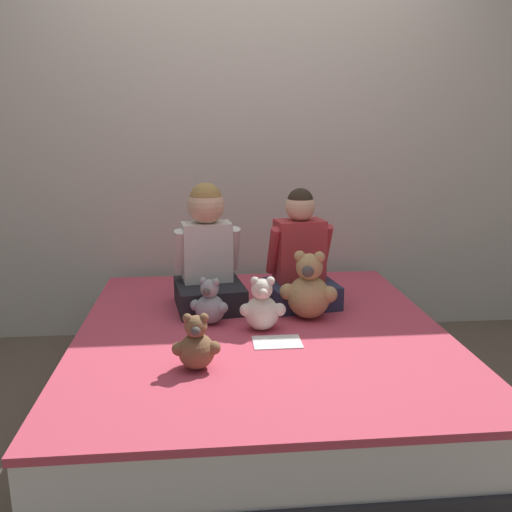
% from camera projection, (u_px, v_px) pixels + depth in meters
% --- Properties ---
extents(ground_plane, '(14.00, 14.00, 0.00)m').
position_uv_depth(ground_plane, '(261.00, 408.00, 2.60)').
color(ground_plane, brown).
extents(wall_behind_bed, '(8.00, 0.06, 2.50)m').
position_uv_depth(wall_behind_bed, '(244.00, 137.00, 3.33)').
color(wall_behind_bed, beige).
rests_on(wall_behind_bed, ground_plane).
extents(bed, '(1.70, 1.88, 0.41)m').
position_uv_depth(bed, '(261.00, 369.00, 2.56)').
color(bed, '#2D2D33').
rests_on(bed, ground_plane).
extents(child_on_left, '(0.38, 0.42, 0.64)m').
position_uv_depth(child_on_left, '(208.00, 256.00, 2.76)').
color(child_on_left, black).
rests_on(child_on_left, bed).
extents(child_on_right, '(0.39, 0.36, 0.61)m').
position_uv_depth(child_on_right, '(300.00, 259.00, 2.81)').
color(child_on_right, '#282D47').
rests_on(child_on_right, bed).
extents(teddy_bear_held_by_left_child, '(0.18, 0.14, 0.22)m').
position_uv_depth(teddy_bear_held_by_left_child, '(210.00, 304.00, 2.55)').
color(teddy_bear_held_by_left_child, '#939399').
rests_on(teddy_bear_held_by_left_child, bed).
extents(teddy_bear_held_by_right_child, '(0.27, 0.21, 0.33)m').
position_uv_depth(teddy_bear_held_by_right_child, '(309.00, 290.00, 2.62)').
color(teddy_bear_held_by_right_child, tan).
rests_on(teddy_bear_held_by_right_child, bed).
extents(teddy_bear_between_children, '(0.21, 0.16, 0.25)m').
position_uv_depth(teddy_bear_between_children, '(263.00, 307.00, 2.47)').
color(teddy_bear_between_children, silver).
rests_on(teddy_bear_between_children, bed).
extents(teddy_bear_at_foot_of_bed, '(0.19, 0.14, 0.22)m').
position_uv_depth(teddy_bear_at_foot_of_bed, '(196.00, 346.00, 2.08)').
color(teddy_bear_at_foot_of_bed, brown).
rests_on(teddy_bear_at_foot_of_bed, bed).
extents(sign_card, '(0.21, 0.15, 0.00)m').
position_uv_depth(sign_card, '(277.00, 342.00, 2.35)').
color(sign_card, white).
rests_on(sign_card, bed).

